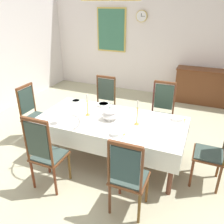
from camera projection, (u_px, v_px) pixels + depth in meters
ground at (114, 155)px, 4.16m from camera, size 6.44×6.68×0.04m
back_wall at (161, 37)px, 6.30m from camera, size 6.44×0.08×3.16m
dining_table at (111, 124)px, 3.76m from camera, size 2.31×1.11×0.74m
tablecloth at (111, 124)px, 3.76m from camera, size 2.33×1.13×0.31m
chair_south_a at (46, 152)px, 3.19m from camera, size 0.44×0.42×1.16m
chair_north_a at (104, 103)px, 4.80m from camera, size 0.44×0.42×1.10m
chair_south_b at (128, 176)px, 2.79m from camera, size 0.44×0.42×1.10m
chair_north_b at (161, 112)px, 4.39m from camera, size 0.44×0.42×1.13m
chair_head_west at (34, 113)px, 4.34m from camera, size 0.42×0.44×1.10m
chair_head_east at (215, 149)px, 3.25m from camera, size 0.42×0.44×1.16m
soup_tureen at (110, 114)px, 3.69m from camera, size 0.26×0.26×0.21m
candlestick_west at (87, 107)px, 3.81m from camera, size 0.07×0.07×0.37m
candlestick_east at (137, 115)px, 3.51m from camera, size 0.07×0.07×0.39m
bowl_near_left at (116, 133)px, 3.30m from camera, size 0.17×0.17×0.04m
bowl_near_right at (177, 119)px, 3.71m from camera, size 0.18×0.18×0.04m
bowl_far_left at (104, 104)px, 4.20m from camera, size 0.20×0.20×0.05m
bowl_far_right at (76, 101)px, 4.38m from camera, size 0.16×0.16×0.03m
spoon_primary at (124, 135)px, 3.29m from camera, size 0.03×0.18×0.01m
spoon_secondary at (185, 120)px, 3.70m from camera, size 0.03×0.18×0.01m
sideboard at (204, 87)px, 6.08m from camera, size 1.44×0.48×0.90m
mounted_clock at (142, 16)px, 6.21m from camera, size 0.31×0.06×0.31m
framed_painting at (111, 30)px, 6.69m from camera, size 0.87×0.05×1.20m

